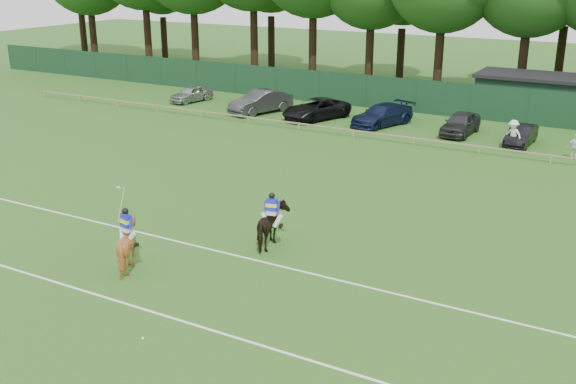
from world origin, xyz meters
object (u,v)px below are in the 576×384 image
Objects in this scene: utility_shed at (536,95)px; horse_chestnut at (128,245)px; spectator_left at (513,135)px; polo_ball at (143,338)px; suv_black at (316,109)px; sedan_silver at (191,94)px; spectator_mid at (575,147)px; sedan_navy at (382,115)px; hatch_grey at (461,123)px; sedan_grey at (261,102)px; estate_black at (521,135)px; horse_dark at (272,227)px.

horse_chestnut is at bearing -103.97° from utility_shed.
spectator_left reaches higher than polo_ball.
suv_black is 2.90× the size of spectator_left.
spectator_left is (8.88, 23.75, -0.02)m from horse_chestnut.
suv_black is at bearing 106.92° from polo_ball.
sedan_silver is (-16.62, 26.04, -0.28)m from horse_chestnut.
spectator_left is 1.20× the size of spectator_mid.
hatch_grey reaches higher than sedan_navy.
hatch_grey is at bearing 21.35° from sedan_grey.
hatch_grey is 4.06m from estate_black.
horse_chestnut is 26.98m from sedan_grey.
suv_black reaches higher than polo_ball.
polo_ball is (3.98, -29.42, -0.68)m from sedan_navy.
horse_chestnut is 26.69m from estate_black.
sedan_navy is at bearing 97.70° from polo_ball.
spectator_left reaches higher than sedan_grey.
suv_black is at bearing -174.31° from hatch_grey.
polo_ball is at bearing -90.12° from hatch_grey.
polo_ball is at bearing 149.94° from horse_chestnut.
estate_black is at bearing 79.36° from polo_ball.
polo_ball is at bearing -52.03° from suv_black.
sedan_grey is at bearing -178.34° from estate_black.
suv_black is at bearing -147.91° from utility_shed.
horse_chestnut is at bearing -107.95° from estate_black.
utility_shed reaches higher than sedan_silver.
horse_chestnut is at bearing 135.75° from polo_ball.
horse_dark reaches higher than sedan_navy.
horse_dark is 0.41× the size of sedan_grey.
horse_dark is 7.91m from polo_ball.
spectator_left is 3.57m from spectator_mid.
spectator_mid reaches higher than hatch_grey.
spectator_mid is at bearing 14.16° from suv_black.
horse_dark is 21.90m from sedan_navy.
horse_chestnut reaches higher than spectator_mid.
sedan_grey is at bearing -163.17° from spectator_left.
hatch_grey reaches higher than estate_black.
sedan_navy is 2.77× the size of spectator_left.
sedan_grey is 20.00m from utility_shed.
sedan_silver is at bearing -177.74° from hatch_grey.
horse_dark reaches higher than sedan_silver.
polo_ball is (0.10, -7.86, -0.82)m from horse_dark.
sedan_navy reaches higher than sedan_silver.
utility_shed is at bearing 28.85° from sedan_silver.
estate_black is (9.37, -0.71, -0.11)m from sedan_navy.
spectator_left is at bearing -27.33° from hatch_grey.
sedan_grey is 0.60× the size of utility_shed.
horse_chestnut is at bearing -147.98° from spectator_mid.
estate_black is at bearing -9.07° from hatch_grey.
spectator_left is (13.96, -1.60, 0.17)m from suv_black.
utility_shed is (8.41, 33.81, 0.62)m from horse_chestnut.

